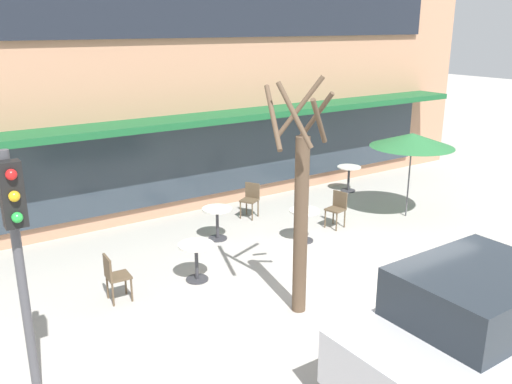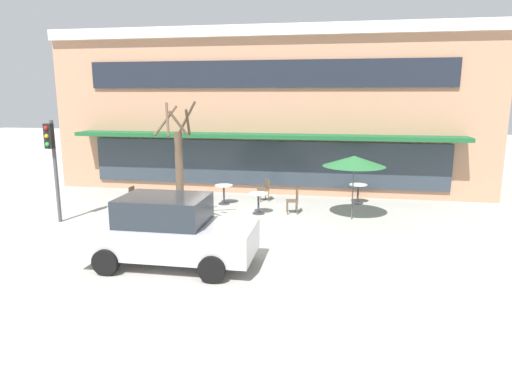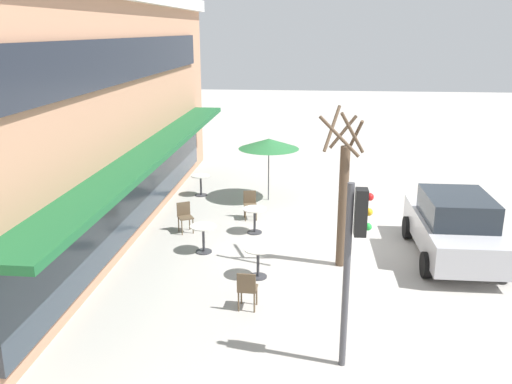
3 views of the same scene
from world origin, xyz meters
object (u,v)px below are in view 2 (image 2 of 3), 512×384
object	(u,v)px
cafe_table_by_tree	(224,191)
cafe_table_mid_patio	(358,190)
cafe_table_streetside	(175,199)
traffic_light_pole	(52,154)
street_tree	(179,172)
cafe_chair_2	(265,188)
parked_sedan	(169,231)
cafe_chair_1	(294,199)
cafe_chair_0	(134,196)
cafe_table_near_wall	(258,200)
patio_umbrella_green_folded	(354,161)

from	to	relation	value
cafe_table_by_tree	cafe_table_mid_patio	xyz separation A→B (m)	(5.16, 1.10, 0.00)
cafe_table_streetside	traffic_light_pole	distance (m)	4.32
cafe_table_streetside	street_tree	distance (m)	2.59
cafe_chair_2	parked_sedan	world-z (taller)	parked_sedan
cafe_table_streetside	cafe_table_by_tree	xyz separation A→B (m)	(1.40, 1.61, 0.00)
street_tree	cafe_chair_1	bearing A→B (deg)	38.86
parked_sedan	cafe_chair_0	bearing A→B (deg)	123.24
cafe_table_streetside	cafe_table_by_tree	world-z (taller)	same
cafe_table_near_wall	patio_umbrella_green_folded	size ratio (longest dim) A/B	0.35
cafe_table_mid_patio	cafe_chair_1	distance (m)	3.09
cafe_table_near_wall	cafe_table_mid_patio	size ratio (longest dim) A/B	1.00
patio_umbrella_green_folded	cafe_chair_0	distance (m)	8.04
cafe_table_by_tree	traffic_light_pole	bearing A→B (deg)	-143.59
cafe_table_near_wall	traffic_light_pole	bearing A→B (deg)	-160.01
cafe_table_near_wall	patio_umbrella_green_folded	distance (m)	3.62
cafe_table_by_tree	parked_sedan	bearing A→B (deg)	-87.53
cafe_table_near_wall	cafe_chair_2	bearing A→B (deg)	92.88
cafe_table_near_wall	cafe_table_mid_patio	xyz separation A→B (m)	(3.57, 2.32, 0.00)
cafe_table_streetside	cafe_table_by_tree	distance (m)	2.13
cafe_table_by_tree	traffic_light_pole	xyz separation A→B (m)	(-4.82, -3.56, 1.78)
cafe_chair_1	street_tree	world-z (taller)	street_tree
patio_umbrella_green_folded	cafe_chair_1	xyz separation A→B (m)	(-2.03, 0.43, -1.50)
cafe_table_mid_patio	cafe_chair_2	world-z (taller)	cafe_chair_2
cafe_table_streetside	cafe_table_mid_patio	distance (m)	7.10
cafe_table_mid_patio	cafe_table_by_tree	bearing A→B (deg)	-167.98
cafe_chair_0	parked_sedan	xyz separation A→B (m)	(3.30, -5.04, 0.35)
patio_umbrella_green_folded	cafe_chair_1	world-z (taller)	patio_umbrella_green_folded
cafe_chair_0	patio_umbrella_green_folded	bearing A→B (deg)	1.10
cafe_chair_0	cafe_table_streetside	bearing A→B (deg)	-2.80
traffic_light_pole	cafe_table_by_tree	bearing A→B (deg)	36.41
cafe_table_streetside	patio_umbrella_green_folded	bearing A→B (deg)	2.11
cafe_chair_1	cafe_table_mid_patio	bearing A→B (deg)	41.49
parked_sedan	cafe_chair_1	bearing A→B (deg)	65.48
cafe_table_by_tree	street_tree	bearing A→B (deg)	-97.47
cafe_table_near_wall	cafe_chair_1	world-z (taller)	cafe_chair_1
cafe_table_near_wall	parked_sedan	xyz separation A→B (m)	(-1.31, -5.35, 0.36)
cafe_table_streetside	cafe_chair_1	size ratio (longest dim) A/B	0.85
street_tree	cafe_table_streetside	bearing A→B (deg)	114.63
cafe_table_by_tree	street_tree	xyz separation A→B (m)	(-0.48, -3.63, 1.35)
cafe_table_streetside	cafe_table_mid_patio	world-z (taller)	same
cafe_table_streetside	cafe_chair_1	distance (m)	4.30
cafe_table_mid_patio	cafe_chair_0	xyz separation A→B (m)	(-8.18, -2.63, 0.01)
cafe_chair_2	traffic_light_pole	bearing A→B (deg)	-145.06
cafe_table_by_tree	cafe_chair_1	bearing A→B (deg)	-18.43
traffic_light_pole	cafe_chair_1	bearing A→B (deg)	18.78
street_tree	traffic_light_pole	distance (m)	4.37
cafe_table_mid_patio	cafe_table_streetside	bearing A→B (deg)	-157.56
patio_umbrella_green_folded	cafe_chair_0	size ratio (longest dim) A/B	2.47
parked_sedan	street_tree	xyz separation A→B (m)	(-0.76, 2.94, 0.98)
cafe_table_near_wall	street_tree	size ratio (longest dim) A/B	0.19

